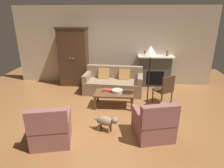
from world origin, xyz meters
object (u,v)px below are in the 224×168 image
Objects in this scene: fireplace at (155,71)px; mantel_vase_jade at (151,53)px; armoire at (74,57)px; couch at (113,83)px; mantel_vase_bronze at (145,53)px; armchair_near_right at (154,124)px; side_chair_wooden at (165,88)px; fruit_bowl at (117,91)px; mantel_vase_terracotta at (167,53)px; book_stack at (108,90)px; dog at (106,121)px; floor_lamp at (150,55)px; coffee_table at (114,94)px; armchair_near_left at (51,129)px.

fireplace is 0.67m from mantel_vase_jade.
armoire is 11.12× the size of mantel_vase_jade.
mantel_vase_bronze is (1.07, 0.75, 0.89)m from couch.
armchair_near_right is 1.03× the size of side_chair_wooden.
armchair_near_right is at bearing -51.04° from armoire.
mantel_vase_terracotta is (1.65, 1.75, 0.76)m from fruit_bowl.
mantel_vase_jade is (1.37, 1.73, 0.76)m from book_stack.
side_chair_wooden reaches higher than couch.
couch reaches higher than fruit_bowl.
mantel_vase_bronze reaches higher than fireplace.
side_chair_wooden is 1.61× the size of dog.
book_stack is at bearing -138.20° from mantel_vase_terracotta.
floor_lamp reaches higher than fireplace.
coffee_table is (1.59, -1.73, -0.69)m from armoire.
armchair_near_left is at bearing -129.31° from mantel_vase_terracotta.
floor_lamp reaches higher than mantel_vase_bronze.
fruit_bowl is at bearing -121.93° from mantel_vase_jade.
side_chair_wooden is at bearing 7.11° from fruit_bowl.
fruit_bowl is 1.34m from dog.
armoire is 11.41× the size of mantel_vase_bronze.
mantel_vase_terracotta reaches higher than side_chair_wooden.
armchair_near_left is 2.92m from floor_lamp.
coffee_table is 1.28m from dog.
mantel_vase_jade reaches higher than book_stack.
floor_lamp reaches higher than book_stack.
fireplace is 0.75m from mantel_vase_bronze.
mantel_vase_bronze reaches higher than dog.
mantel_vase_terracotta is (0.56, 0.00, 0.01)m from mantel_vase_jade.
mantel_vase_bronze is 0.20× the size of armchair_near_left.
armchair_near_left is 3.29m from side_chair_wooden.
side_chair_wooden is at bearing -26.55° from armoire.
armoire is 2.58m from mantel_vase_bronze.
armchair_near_left is 0.99× the size of armchair_near_right.
couch is 3.01m from armchair_near_left.
mantel_vase_jade is 1.75m from side_chair_wooden.
book_stack reaches higher than dog.
mantel_vase_terracotta reaches higher than fireplace.
mantel_vase_terracotta reaches higher than armchair_near_left.
mantel_vase_terracotta reaches higher than mantel_vase_bronze.
side_chair_wooden is at bearing -100.42° from mantel_vase_terracotta.
armchair_near_left is at bearing -170.45° from armchair_near_right.
mantel_vase_bronze is 0.97× the size of mantel_vase_jade.
fruit_bowl is 1.60× the size of mantel_vase_terracotta.
dog is at bearing -98.04° from fruit_bowl.
armchair_near_left reaches higher than dog.
side_chair_wooden reaches higher than coffee_table.
mantel_vase_terracotta is 0.36× the size of dog.
armoire is 3.45m from dog.
mantel_vase_terracotta reaches higher than fruit_bowl.
mantel_vase_bronze is at bearing 63.04° from fruit_bowl.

